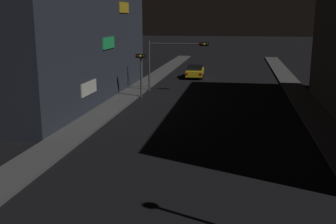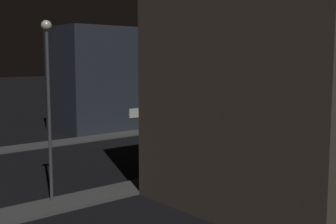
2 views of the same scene
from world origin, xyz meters
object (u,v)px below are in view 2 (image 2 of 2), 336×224
traffic_light_overhead (239,94)px  traffic_light_left_kerb (202,101)px  street_lamp_near_block (48,84)px  far_car (298,114)px

traffic_light_overhead → traffic_light_left_kerb: size_ratio=1.44×
traffic_light_overhead → street_lamp_near_block: size_ratio=0.63×
far_car → traffic_light_overhead: 9.81m
traffic_light_overhead → traffic_light_left_kerb: 3.93m
traffic_light_overhead → street_lamp_near_block: 27.93m
traffic_light_left_kerb → far_car: bearing=75.8°
traffic_light_overhead → traffic_light_left_kerb: (-2.26, -3.13, -0.73)m
far_car → traffic_light_overhead: traffic_light_overhead is taller
far_car → traffic_light_overhead: bearing=-95.5°
far_car → traffic_light_left_kerb: 13.06m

